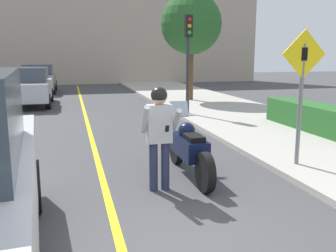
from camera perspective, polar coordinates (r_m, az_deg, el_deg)
The scene contains 11 objects.
sidewalk_curb at distance 9.89m, azimuth 22.39°, elevation -2.65°, with size 4.40×44.00×0.12m.
road_center_line at distance 9.92m, azimuth -11.44°, elevation -2.34°, with size 0.12×36.00×0.01m.
building_backdrop at distance 29.76m, azimuth -12.93°, elevation 15.09°, with size 28.00×1.20×9.14m.
motorcycle at distance 6.93m, azimuth 3.21°, elevation -3.46°, with size 0.62×2.39×1.32m.
person_biker at distance 6.06m, azimuth -1.33°, elevation -0.31°, with size 0.59×0.47×1.72m.
crossing_sign at distance 7.53m, azimuth 19.70°, elevation 5.94°, with size 0.91×0.08×2.57m.
traffic_light at distance 13.45m, azimuth 3.10°, elevation 12.14°, with size 0.26×0.30×3.46m.
hedge_row at distance 11.27m, azimuth 22.01°, elevation 1.13°, with size 0.90×4.18×0.72m.
street_tree at distance 17.77m, azimuth 3.56°, elevation 15.26°, with size 2.80×2.80×4.90m.
parked_car_silver at distance 17.53m, azimuth -20.44°, elevation 5.68°, with size 1.88×4.20×1.68m.
parked_car_grey at distance 23.34m, azimuth -19.08°, elevation 6.88°, with size 1.88×4.20×1.68m.
Camera 1 is at (-1.08, -3.65, 2.23)m, focal length 40.00 mm.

